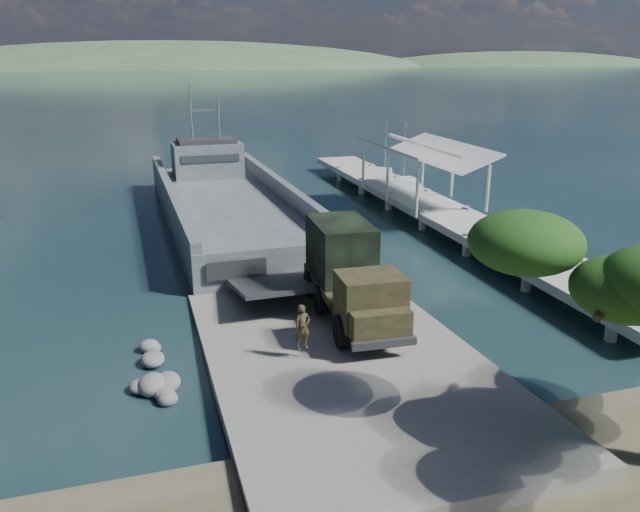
{
  "coord_description": "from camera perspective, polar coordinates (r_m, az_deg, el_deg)",
  "views": [
    {
      "loc": [
        -6.91,
        -21.17,
        11.37
      ],
      "look_at": [
        1.17,
        6.0,
        2.17
      ],
      "focal_mm": 35.0,
      "sensor_mm": 36.0,
      "label": 1
    }
  ],
  "objects": [
    {
      "name": "sailboat_far",
      "position": [
        60.65,
        5.94,
        7.39
      ],
      "size": [
        3.01,
        5.12,
        6.0
      ],
      "rotation": [
        0.0,
        0.0,
        -0.34
      ],
      "color": "silver",
      "rests_on": "ground"
    },
    {
      "name": "soldier",
      "position": [
        23.36,
        -1.6,
        -7.37
      ],
      "size": [
        0.71,
        0.54,
        1.74
      ],
      "primitive_type": "imported",
      "rotation": [
        0.0,
        0.0,
        0.21
      ],
      "color": "black",
      "rests_on": "boat_ramp"
    },
    {
      "name": "sailboat_near",
      "position": [
        56.69,
        7.69,
        6.57
      ],
      "size": [
        1.69,
        4.87,
        5.84
      ],
      "rotation": [
        0.0,
        0.0,
        0.06
      ],
      "color": "silver",
      "rests_on": "ground"
    },
    {
      "name": "distant_headlands",
      "position": [
        584.06,
        -11.45,
        16.53
      ],
      "size": [
        1000.0,
        240.0,
        48.0
      ],
      "primitive_type": null,
      "color": "#385A38",
      "rests_on": "ground"
    },
    {
      "name": "landing_craft",
      "position": [
        44.64,
        -8.36,
        4.09
      ],
      "size": [
        9.09,
        33.19,
        9.8
      ],
      "rotation": [
        0.0,
        0.0,
        0.02
      ],
      "color": "#4A5357",
      "rests_on": "ground"
    },
    {
      "name": "pier",
      "position": [
        45.68,
        9.75,
        5.37
      ],
      "size": [
        6.4,
        44.0,
        6.1
      ],
      "color": "#A8A79E",
      "rests_on": "ground"
    },
    {
      "name": "boat_ramp",
      "position": [
        24.05,
        2.12,
        -9.58
      ],
      "size": [
        10.0,
        18.0,
        0.5
      ],
      "primitive_type": "cube",
      "color": "slate",
      "rests_on": "ground"
    },
    {
      "name": "ground",
      "position": [
        25.0,
        1.38,
        -9.07
      ],
      "size": [
        1400.0,
        1400.0,
        0.0
      ],
      "primitive_type": "plane",
      "color": "#162D35",
      "rests_on": "ground"
    },
    {
      "name": "shoreline_rocks",
      "position": [
        24.48,
        -13.18,
        -10.21
      ],
      "size": [
        3.2,
        5.6,
        0.9
      ],
      "primitive_type": null,
      "color": "#62615F",
      "rests_on": "ground"
    },
    {
      "name": "military_truck",
      "position": [
        26.75,
        2.74,
        -1.62
      ],
      "size": [
        3.06,
        8.39,
        3.83
      ],
      "rotation": [
        0.0,
        0.0,
        -0.05
      ],
      "color": "black",
      "rests_on": "boat_ramp"
    }
  ]
}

